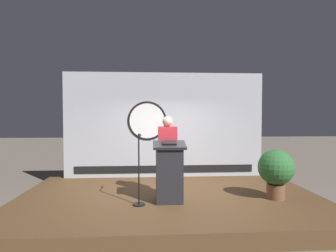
{
  "coord_description": "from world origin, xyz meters",
  "views": [
    {
      "loc": [
        -0.41,
        -5.94,
        2.01
      ],
      "look_at": [
        -0.03,
        -0.07,
        1.79
      ],
      "focal_mm": 30.01,
      "sensor_mm": 36.0,
      "label": 1
    }
  ],
  "objects": [
    {
      "name": "stage_platform",
      "position": [
        0.0,
        0.0,
        0.15
      ],
      "size": [
        6.4,
        4.0,
        0.3
      ],
      "primitive_type": "cube",
      "color": "brown",
      "rests_on": "ground"
    },
    {
      "name": "potted_plant",
      "position": [
        2.17,
        -0.39,
        0.9
      ],
      "size": [
        0.72,
        0.72,
        1.01
      ],
      "color": "brown",
      "rests_on": "stage_platform"
    },
    {
      "name": "podium",
      "position": [
        -0.03,
        -0.47,
        0.89
      ],
      "size": [
        0.64,
        0.5,
        1.21
      ],
      "color": "#26262B",
      "rests_on": "stage_platform"
    },
    {
      "name": "speaker_person",
      "position": [
        -0.03,
        0.01,
        1.17
      ],
      "size": [
        0.4,
        0.26,
        1.69
      ],
      "color": "black",
      "rests_on": "stage_platform"
    },
    {
      "name": "banner_display",
      "position": [
        -0.01,
        1.85,
        1.73
      ],
      "size": [
        5.5,
        0.12,
        2.89
      ],
      "color": "#B2B7C1",
      "rests_on": "stage_platform"
    },
    {
      "name": "ground_plane",
      "position": [
        0.0,
        0.0,
        0.0
      ],
      "size": [
        40.0,
        40.0,
        0.0
      ],
      "primitive_type": "plane",
      "color": "#6B6056"
    },
    {
      "name": "microphone_stand",
      "position": [
        -0.62,
        -0.57,
        0.77
      ],
      "size": [
        0.24,
        0.53,
        1.36
      ],
      "color": "black",
      "rests_on": "stage_platform"
    }
  ]
}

